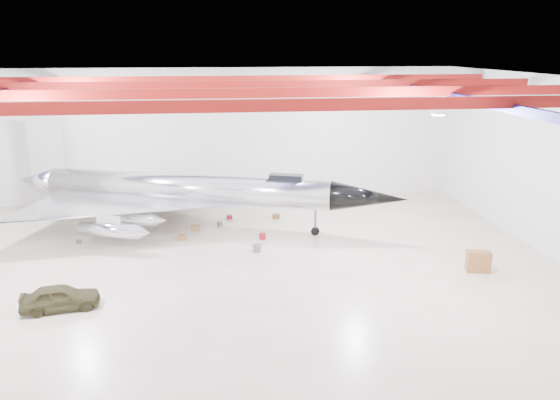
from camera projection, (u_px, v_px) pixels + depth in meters
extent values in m
plane|color=#BAAA93|center=(225.00, 266.00, 32.52)|extent=(40.00, 40.00, 0.00)
plane|color=silver|center=(217.00, 135.00, 45.34)|extent=(40.00, 0.00, 40.00)
plane|color=silver|center=(548.00, 167.00, 33.54)|extent=(0.00, 30.00, 30.00)
plane|color=#0A0F38|center=(219.00, 78.00, 29.54)|extent=(40.00, 40.00, 0.00)
cube|color=maroon|center=(225.00, 106.00, 21.11)|extent=(39.50, 0.25, 0.50)
cube|color=maroon|center=(221.00, 93.00, 26.84)|extent=(39.50, 0.25, 0.50)
cube|color=maroon|center=(218.00, 85.00, 32.56)|extent=(39.50, 0.25, 0.50)
cube|color=maroon|center=(216.00, 79.00, 38.29)|extent=(39.50, 0.25, 0.50)
cube|color=#0D0F53|center=(429.00, 92.00, 31.29)|extent=(0.25, 29.50, 0.40)
cube|color=silver|center=(438.00, 112.00, 25.42)|extent=(0.55, 0.55, 0.25)
cube|color=silver|center=(58.00, 95.00, 34.35)|extent=(0.55, 0.55, 0.25)
cube|color=silver|center=(366.00, 91.00, 36.87)|extent=(0.55, 0.55, 0.25)
cylinder|color=silver|center=(187.00, 188.00, 38.83)|extent=(20.19, 8.61, 2.06)
cone|color=black|center=(370.00, 198.00, 36.39)|extent=(5.55, 3.62, 2.06)
cone|color=silver|center=(38.00, 181.00, 41.07)|extent=(3.59, 2.95, 2.06)
cube|color=silver|center=(46.00, 146.00, 40.15)|extent=(2.77, 1.05, 4.64)
cube|color=black|center=(286.00, 178.00, 37.17)|extent=(2.41, 1.51, 0.52)
cylinder|color=silver|center=(109.00, 230.00, 34.45)|extent=(4.01, 2.14, 0.93)
cylinder|color=silver|center=(128.00, 218.00, 36.88)|extent=(4.01, 2.14, 0.93)
cylinder|color=silver|center=(164.00, 195.00, 42.73)|extent=(4.01, 2.14, 0.93)
cylinder|color=silver|center=(177.00, 187.00, 45.16)|extent=(4.01, 2.14, 0.93)
cylinder|color=#59595B|center=(315.00, 222.00, 37.61)|extent=(0.19, 0.19, 1.86)
cylinder|color=black|center=(315.00, 231.00, 37.78)|extent=(0.62, 0.40, 0.58)
cylinder|color=#59595B|center=(118.00, 222.00, 37.71)|extent=(0.19, 0.19, 1.86)
cylinder|color=black|center=(119.00, 231.00, 37.88)|extent=(0.62, 0.40, 0.58)
cylinder|color=#59595B|center=(150.00, 202.00, 42.57)|extent=(0.19, 0.19, 1.86)
cylinder|color=black|center=(150.00, 210.00, 42.75)|extent=(0.62, 0.40, 0.58)
imported|color=#34301A|center=(60.00, 297.00, 27.02)|extent=(3.96, 2.09, 1.28)
cube|color=brown|center=(478.00, 261.00, 31.58)|extent=(1.47, 0.98, 1.24)
cube|color=olive|center=(181.00, 237.00, 36.87)|extent=(0.53, 0.43, 0.36)
cube|color=maroon|center=(230.00, 217.00, 41.40)|extent=(0.42, 0.34, 0.30)
cylinder|color=#59595B|center=(257.00, 248.00, 34.75)|extent=(0.66, 0.66, 0.47)
cube|color=olive|center=(276.00, 216.00, 41.45)|extent=(0.63, 0.55, 0.37)
cube|color=#59595B|center=(79.00, 242.00, 36.21)|extent=(0.44, 0.38, 0.26)
cylinder|color=maroon|center=(262.00, 236.00, 37.02)|extent=(0.52, 0.52, 0.41)
cube|color=olive|center=(196.00, 228.00, 38.75)|extent=(0.60, 0.50, 0.39)
cylinder|color=#59595B|center=(220.00, 224.00, 39.78)|extent=(0.48, 0.48, 0.34)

